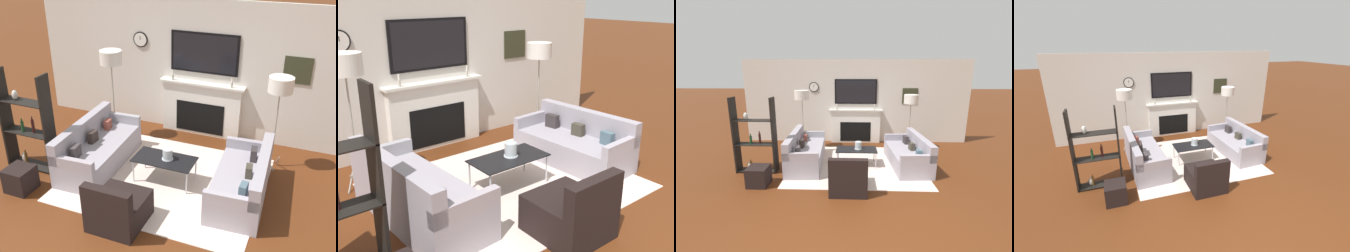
{
  "view_description": "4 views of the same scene",
  "coord_description": "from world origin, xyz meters",
  "views": [
    {
      "loc": [
        2.17,
        -1.94,
        3.74
      ],
      "look_at": [
        -0.01,
        3.35,
        0.95
      ],
      "focal_mm": 42.0,
      "sensor_mm": 36.0,
      "label": 1
    },
    {
      "loc": [
        -2.96,
        -0.47,
        2.45
      ],
      "look_at": [
        0.13,
        3.41,
        0.77
      ],
      "focal_mm": 42.0,
      "sensor_mm": 36.0,
      "label": 2
    },
    {
      "loc": [
        -0.12,
        -2.16,
        2.31
      ],
      "look_at": [
        -0.32,
        3.35,
        0.98
      ],
      "focal_mm": 24.0,
      "sensor_mm": 36.0,
      "label": 3
    },
    {
      "loc": [
        -1.97,
        -1.85,
        2.97
      ],
      "look_at": [
        -0.11,
        3.79,
        0.76
      ],
      "focal_mm": 24.0,
      "sensor_mm": 36.0,
      "label": 4
    }
  ],
  "objects": [
    {
      "name": "floor_lamp_right",
      "position": [
        1.58,
        4.33,
        1.52
      ],
      "size": [
        0.41,
        0.41,
        1.68
      ],
      "color": "#9E998E",
      "rests_on": "ground_plane"
    },
    {
      "name": "armchair",
      "position": [
        -0.18,
        1.92,
        0.26
      ],
      "size": [
        0.72,
        0.78,
        0.77
      ],
      "color": "black",
      "rests_on": "ground_plane"
    },
    {
      "name": "couch_left",
      "position": [
        -1.31,
        3.22,
        0.29
      ],
      "size": [
        0.88,
        1.94,
        0.82
      ],
      "color": "#9A949E",
      "rests_on": "ground_plane"
    },
    {
      "name": "hurricane_candle",
      "position": [
        0.05,
        3.2,
        0.5
      ],
      "size": [
        0.19,
        0.19,
        0.19
      ],
      "color": "silver",
      "rests_on": "coffee_table"
    },
    {
      "name": "ottoman",
      "position": [
        -2.05,
        2.06,
        0.2
      ],
      "size": [
        0.41,
        0.41,
        0.4
      ],
      "color": "black",
      "rests_on": "ground_plane"
    },
    {
      "name": "floor_lamp_left",
      "position": [
        -1.58,
        4.33,
        1.63
      ],
      "size": [
        0.42,
        0.42,
        1.8
      ],
      "color": "#9E998E",
      "rests_on": "ground_plane"
    },
    {
      "name": "coffee_table",
      "position": [
        0.0,
        3.18,
        0.39
      ],
      "size": [
        1.02,
        0.54,
        0.42
      ],
      "color": "black",
      "rests_on": "ground_plane"
    },
    {
      "name": "fireplace_wall",
      "position": [
        0.0,
        5.2,
        1.22
      ],
      "size": [
        7.34,
        0.28,
        2.7
      ],
      "color": "silver",
      "rests_on": "ground_plane"
    },
    {
      "name": "area_rug",
      "position": [
        0.0,
        3.22,
        0.01
      ],
      "size": [
        3.23,
        2.65,
        0.01
      ],
      "color": "beige",
      "rests_on": "ground_plane"
    },
    {
      "name": "shelf_unit",
      "position": [
        -2.36,
        2.72,
        0.81
      ],
      "size": [
        0.95,
        0.28,
        1.76
      ],
      "color": "black",
      "rests_on": "ground_plane"
    },
    {
      "name": "couch_right",
      "position": [
        1.31,
        3.22,
        0.27
      ],
      "size": [
        0.88,
        1.81,
        0.76
      ],
      "color": "#9A949E",
      "rests_on": "ground_plane"
    }
  ]
}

